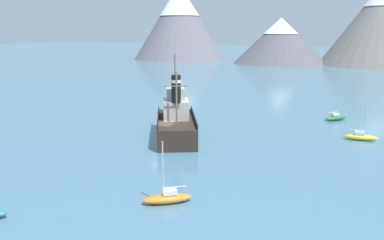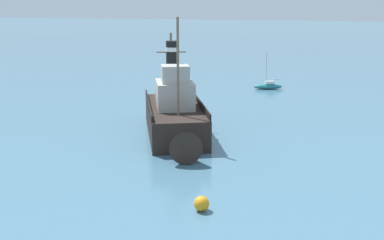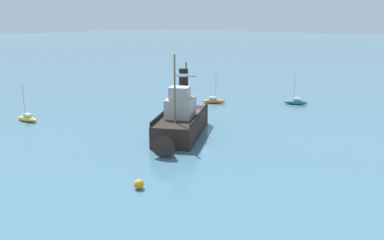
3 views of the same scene
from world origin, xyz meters
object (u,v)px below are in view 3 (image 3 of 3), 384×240
at_px(sailboat_teal, 296,102).
at_px(sailboat_yellow, 27,118).
at_px(old_tugboat, 181,121).
at_px(sailboat_orange, 214,101).
at_px(mooring_buoy, 139,184).

distance_m(sailboat_teal, sailboat_yellow, 40.55).
distance_m(old_tugboat, sailboat_orange, 19.63).
height_order(sailboat_yellow, mooring_buoy, sailboat_yellow).
distance_m(old_tugboat, sailboat_teal, 25.62).
bearing_deg(mooring_buoy, old_tugboat, -61.30).
xyz_separation_m(sailboat_orange, mooring_buoy, (-15.82, 31.16, -0.01)).
height_order(sailboat_teal, sailboat_yellow, same).
relative_size(sailboat_yellow, mooring_buoy, 5.86).
height_order(old_tugboat, sailboat_teal, old_tugboat).
bearing_deg(sailboat_teal, old_tugboat, 85.09).
bearing_deg(sailboat_orange, old_tugboat, 115.53).
bearing_deg(sailboat_orange, sailboat_yellow, 64.56).
distance_m(sailboat_teal, mooring_buoy, 39.32).
xyz_separation_m(sailboat_teal, sailboat_yellow, (22.85, 33.50, 0.00)).
bearing_deg(mooring_buoy, sailboat_orange, -63.08).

